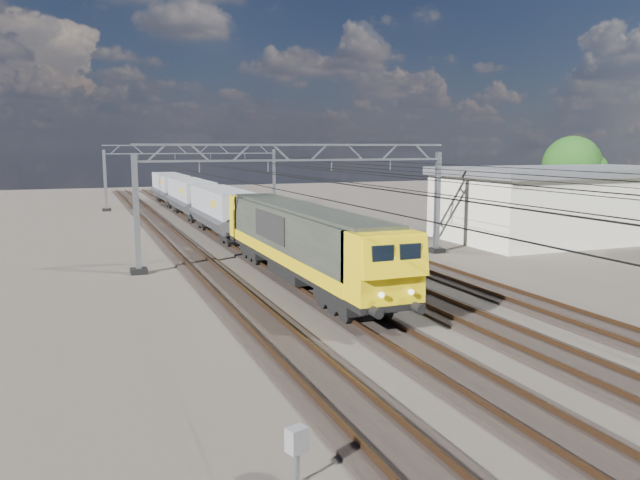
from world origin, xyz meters
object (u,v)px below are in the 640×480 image
object	(u,v)px
catenary_gantry_far	(194,174)
tree_far	(576,167)
catenary_gantry_mid	(301,198)
locomotive	(301,239)
hopper_wagon_mid	(191,195)
hopper_wagon_third	(170,186)
hopper_wagon_lead	(223,208)
industrial_shed	(565,203)
trackside_cabinet	(297,441)

from	to	relation	value
catenary_gantry_far	tree_far	distance (m)	40.09
catenary_gantry_mid	locomotive	bearing A→B (deg)	-109.67
hopper_wagon_mid	catenary_gantry_mid	bearing A→B (deg)	-85.65
locomotive	hopper_wagon_mid	bearing A→B (deg)	90.00
hopper_wagon_third	tree_far	xyz separation A→B (m)	(32.32, -30.71, 2.81)
catenary_gantry_mid	locomotive	size ratio (longest dim) A/B	0.94
hopper_wagon_lead	hopper_wagon_mid	xyz separation A→B (m)	(0.00, 14.20, 0.00)
catenary_gantry_mid	tree_far	distance (m)	31.88
tree_far	catenary_gantry_far	bearing A→B (deg)	139.15
locomotive	hopper_wagon_lead	world-z (taller)	locomotive
catenary_gantry_mid	hopper_wagon_third	distance (m)	40.58
locomotive	industrial_shed	xyz separation A→B (m)	(24.00, 7.60, 0.40)
hopper_wagon_mid	industrial_shed	size ratio (longest dim) A/B	0.70
hopper_wagon_third	locomotive	bearing A→B (deg)	-90.00
catenary_gantry_mid	industrial_shed	size ratio (longest dim) A/B	1.07
catenary_gantry_mid	hopper_wagon_third	bearing A→B (deg)	92.83
locomotive	hopper_wagon_third	bearing A→B (deg)	90.00
locomotive	hopper_wagon_mid	xyz separation A→B (m)	(-0.00, 31.90, -0.09)
hopper_wagon_third	trackside_cabinet	world-z (taller)	hopper_wagon_third
hopper_wagon_third	hopper_wagon_mid	bearing A→B (deg)	-90.00
hopper_wagon_mid	trackside_cabinet	xyz separation A→B (m)	(-6.54, -49.95, -1.28)
catenary_gantry_far	hopper_wagon_lead	xyz separation A→B (m)	(-2.00, -23.90, -1.67)
catenary_gantry_mid	locomotive	world-z (taller)	catenary_gantry_mid
hopper_wagon_mid	hopper_wagon_third	bearing A→B (deg)	90.00
catenary_gantry_mid	locomotive	xyz separation A→B (m)	(-2.00, -5.60, -1.58)
locomotive	hopper_wagon_mid	size ratio (longest dim) A/B	1.62
locomotive	trackside_cabinet	world-z (taller)	locomotive
catenary_gantry_far	hopper_wagon_mid	distance (m)	10.04
locomotive	trackside_cabinet	size ratio (longest dim) A/B	16.92
hopper_wagon_lead	trackside_cabinet	size ratio (longest dim) A/B	10.42
locomotive	industrial_shed	world-z (taller)	industrial_shed
catenary_gantry_mid	catenary_gantry_far	world-z (taller)	same
catenary_gantry_mid	locomotive	distance (m)	6.15
locomotive	tree_far	world-z (taller)	tree_far
catenary_gantry_far	tree_far	world-z (taller)	tree_far
catenary_gantry_mid	catenary_gantry_far	xyz separation A→B (m)	(0.00, 36.00, 0.00)
catenary_gantry_far	hopper_wagon_lead	distance (m)	24.04
hopper_wagon_third	trackside_cabinet	xyz separation A→B (m)	(-6.54, -64.15, -1.28)
industrial_shed	catenary_gantry_mid	bearing A→B (deg)	-174.81
hopper_wagon_lead	hopper_wagon_third	distance (m)	28.40
locomotive	hopper_wagon_third	distance (m)	46.10
hopper_wagon_mid	industrial_shed	distance (m)	34.16
hopper_wagon_lead	tree_far	world-z (taller)	tree_far
catenary_gantry_far	tree_far	size ratio (longest dim) A/B	2.52
hopper_wagon_mid	hopper_wagon_third	distance (m)	14.20
catenary_gantry_far	locomotive	size ratio (longest dim) A/B	0.94
hopper_wagon_mid	tree_far	world-z (taller)	tree_far
catenary_gantry_mid	industrial_shed	bearing A→B (deg)	5.19
hopper_wagon_third	catenary_gantry_far	bearing A→B (deg)	-66.03
catenary_gantry_mid	trackside_cabinet	xyz separation A→B (m)	(-8.54, -23.65, -2.96)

